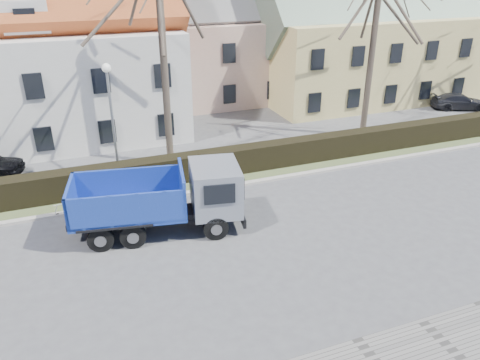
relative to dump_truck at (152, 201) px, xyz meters
name	(u,v)px	position (x,y,z in m)	size (l,w,h in m)	color
ground	(270,235)	(4.20, -1.95, -1.37)	(120.00, 120.00, 0.00)	#4D4D50
curb_far	(231,186)	(4.20, 2.65, -1.31)	(80.00, 0.30, 0.12)	#ABA59B
grass_strip	(220,173)	(4.20, 4.25, -1.32)	(80.00, 3.00, 0.10)	#4C5B33
hedge	(221,164)	(4.20, 4.05, -0.72)	(60.00, 0.90, 1.30)	black
building_pink	(211,45)	(8.20, 18.05, 2.63)	(10.80, 8.80, 8.00)	tan
building_yellow	(371,39)	(20.20, 15.05, 2.88)	(18.80, 10.80, 8.50)	#D9C477
tree_1	(162,41)	(2.20, 6.55, 4.96)	(9.20, 9.20, 12.65)	#473B31
tree_2	(373,44)	(14.20, 6.55, 4.13)	(8.00, 8.00, 11.00)	#473B31
dump_truck	(152,201)	(0.00, 0.00, 0.00)	(6.84, 2.54, 2.73)	navy
streetlight	(113,125)	(-0.67, 5.05, 1.54)	(0.45, 0.45, 5.81)	gray
cart_frame	(56,210)	(-3.63, 2.56, -1.05)	(0.69, 0.40, 0.63)	silver
parked_car_b	(459,101)	(23.91, 8.88, -0.81)	(1.56, 3.83, 1.11)	#26262B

